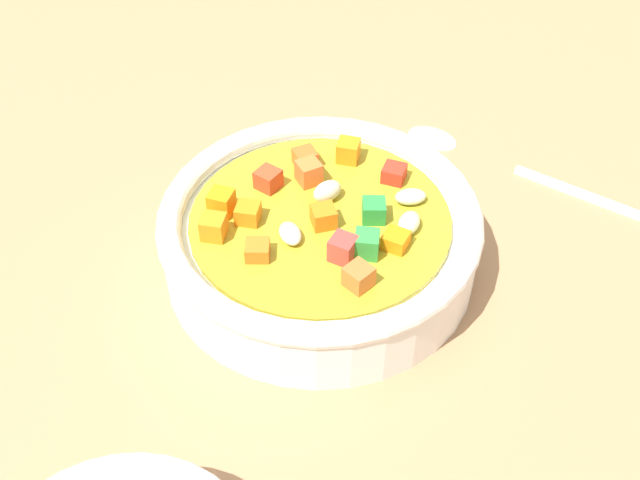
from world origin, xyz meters
TOP-DOWN VIEW (x-y plane):
  - ground_plane at (0.00, 0.00)cm, footprint 140.00×140.00cm
  - soup_bowl_main at (-0.00, 0.00)cm, footprint 19.26×19.26cm
  - spoon at (-3.79, 16.15)cm, footprint 18.21×13.53cm

SIDE VIEW (x-z plane):
  - ground_plane at x=0.00cm, z-range -2.00..0.00cm
  - spoon at x=-3.79cm, z-range -0.03..0.92cm
  - soup_bowl_main at x=0.00cm, z-range -0.15..5.24cm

